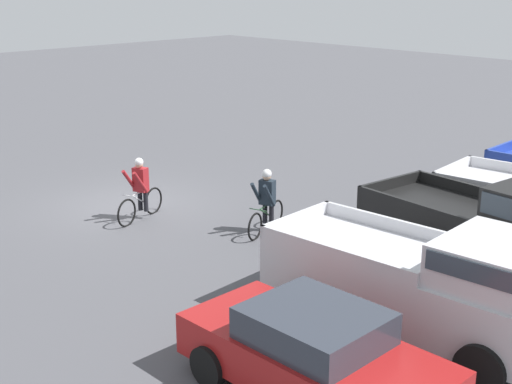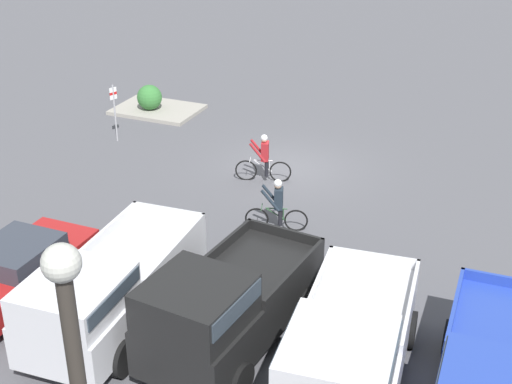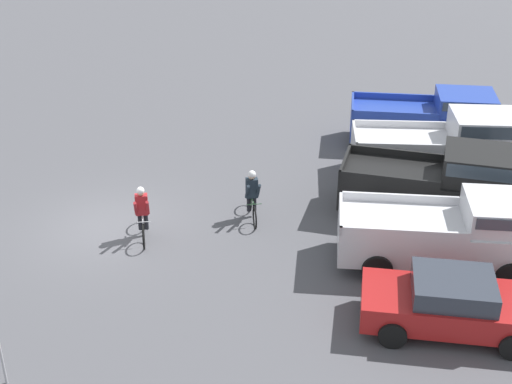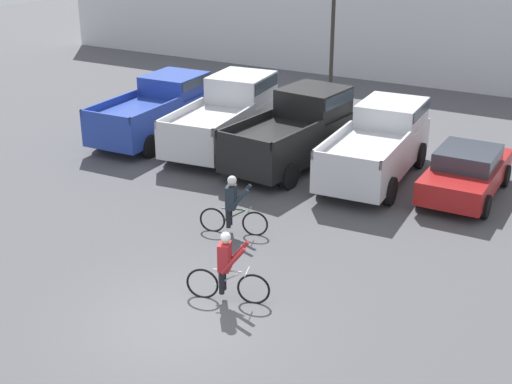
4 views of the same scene
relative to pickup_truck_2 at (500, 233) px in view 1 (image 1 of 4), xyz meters
name	(u,v)px [view 1 (image 1 of 4)]	position (x,y,z in m)	size (l,w,h in m)	color
ground_plane	(127,205)	(2.23, -9.75, -1.19)	(80.00, 80.00, 0.00)	#4C4C51
pickup_truck_2	(500,233)	(0.00, 0.00, 0.00)	(2.68, 5.14, 2.34)	black
pickup_truck_3	(439,283)	(2.73, 0.34, -0.09)	(2.52, 5.62, 2.09)	silver
sedan_0	(314,354)	(5.56, 0.02, -0.46)	(2.03, 4.23, 1.45)	maroon
cyclist_0	(140,189)	(2.62, -8.49, -0.38)	(1.80, 0.66, 1.66)	black
cyclist_1	(267,201)	(0.98, -5.55, -0.38)	(1.76, 0.65, 1.63)	black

